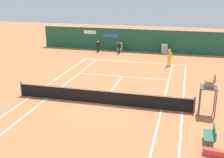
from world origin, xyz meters
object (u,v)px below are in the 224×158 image
object	(u,v)px
ball_kid_left_post	(98,46)
ball_kid_right_post	(119,47)
player_on_baseline	(169,56)
tennis_ball_near_service_line	(124,63)
player_bench	(211,134)
tennis_ball_by_sideline	(181,67)
equipment_bag	(215,153)
umpire_chair	(209,87)

from	to	relation	value
ball_kid_left_post	ball_kid_right_post	xyz separation A→B (m)	(2.54, 0.00, -0.00)
player_on_baseline	tennis_ball_near_service_line	xyz separation A→B (m)	(-4.50, -0.23, -0.93)
player_bench	ball_kid_left_post	world-z (taller)	ball_kid_left_post
player_bench	tennis_ball_by_sideline	distance (m)	14.57
ball_kid_right_post	ball_kid_left_post	bearing A→B (deg)	3.69
equipment_bag	player_on_baseline	bearing A→B (deg)	101.43
umpire_chair	player_bench	xyz separation A→B (m)	(0.02, -3.63, -1.25)
ball_kid_right_post	umpire_chair	bearing A→B (deg)	124.67
ball_kid_left_post	tennis_ball_by_sideline	distance (m)	10.78
player_bench	equipment_bag	distance (m)	1.21
equipment_bag	player_on_baseline	distance (m)	16.24
player_on_baseline	equipment_bag	bearing A→B (deg)	78.07
ball_kid_right_post	tennis_ball_by_sideline	distance (m)	8.53
equipment_bag	ball_kid_left_post	xyz separation A→B (m)	(-11.82, 19.99, 0.63)
player_bench	tennis_ball_near_service_line	world-z (taller)	player_bench
ball_kid_right_post	player_on_baseline	bearing A→B (deg)	149.70
ball_kid_right_post	tennis_ball_by_sideline	xyz separation A→B (m)	(7.27, -4.40, -0.76)
umpire_chair	equipment_bag	distance (m)	5.05
umpire_chair	player_bench	distance (m)	3.84
ball_kid_left_post	umpire_chair	bearing A→B (deg)	127.53
player_bench	tennis_ball_by_sideline	bearing A→B (deg)	7.41
ball_kid_left_post	ball_kid_right_post	world-z (taller)	ball_kid_left_post
umpire_chair	equipment_bag	bearing A→B (deg)	-178.21
umpire_chair	player_on_baseline	distance (m)	11.56
player_bench	equipment_bag	xyz separation A→B (m)	(0.13, -1.15, -0.35)
equipment_bag	player_bench	bearing A→B (deg)	96.40
equipment_bag	player_on_baseline	world-z (taller)	player_on_baseline
player_bench	player_on_baseline	bearing A→B (deg)	11.82
umpire_chair	ball_kid_left_post	xyz separation A→B (m)	(-11.67, 15.20, -0.97)
tennis_ball_by_sideline	tennis_ball_near_service_line	size ratio (longest dim) A/B	1.00
player_bench	ball_kid_right_post	bearing A→B (deg)	25.91
tennis_ball_near_service_line	umpire_chair	bearing A→B (deg)	-55.21
umpire_chair	player_bench	bearing A→B (deg)	-179.68
ball_kid_left_post	equipment_bag	bearing A→B (deg)	120.62
player_on_baseline	ball_kid_right_post	distance (m)	7.31
ball_kid_right_post	tennis_ball_near_service_line	xyz separation A→B (m)	(1.57, -4.32, -0.76)
player_bench	player_on_baseline	xyz separation A→B (m)	(-3.09, 14.75, 0.46)
equipment_bag	umpire_chair	bearing A→B (deg)	91.79
player_on_baseline	player_bench	bearing A→B (deg)	78.46
umpire_chair	equipment_bag	size ratio (longest dim) A/B	2.46
player_bench	tennis_ball_by_sideline	size ratio (longest dim) A/B	19.37
umpire_chair	ball_kid_right_post	size ratio (longest dim) A/B	1.88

